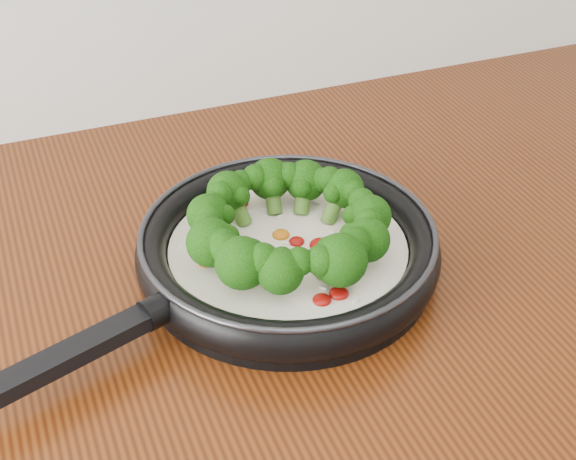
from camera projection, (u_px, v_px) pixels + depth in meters
name	position (u px, v px, depth m)	size (l,w,h in m)	color
skillet	(286.00, 246.00, 0.81)	(0.50, 0.38, 0.09)	black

